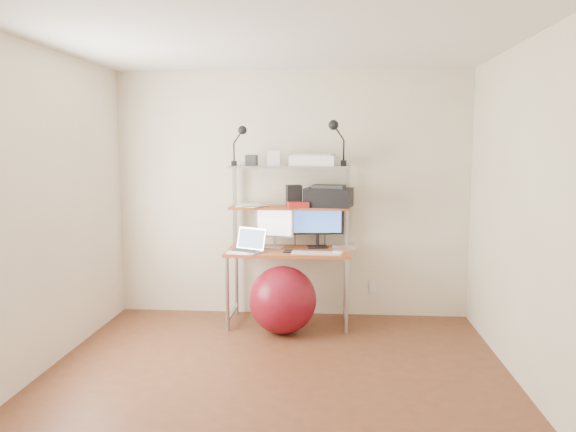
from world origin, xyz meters
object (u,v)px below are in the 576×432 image
object	(u,v)px
printer	(329,197)
monitor_black	(318,221)
exercise_ball	(283,300)
monitor_silver	(275,225)
laptop	(249,246)

from	to	relation	value
printer	monitor_black	bearing A→B (deg)	176.22
exercise_ball	monitor_black	bearing A→B (deg)	54.56
printer	exercise_ball	bearing A→B (deg)	-124.85
monitor_black	monitor_silver	bearing A→B (deg)	-176.33
printer	exercise_ball	xyz separation A→B (m)	(-0.42, -0.41, -0.93)
monitor_black	printer	xyz separation A→B (m)	(0.11, -0.03, 0.25)
laptop	printer	bearing A→B (deg)	44.70
monitor_black	printer	distance (m)	0.27
monitor_black	laptop	world-z (taller)	monitor_black
monitor_silver	monitor_black	size ratio (longest dim) A/B	0.81
monitor_black	laptop	distance (m)	0.74
monitor_silver	monitor_black	distance (m)	0.43
monitor_silver	laptop	size ratio (longest dim) A/B	1.07
monitor_black	printer	world-z (taller)	printer
monitor_silver	monitor_black	xyz separation A→B (m)	(0.42, 0.08, 0.04)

